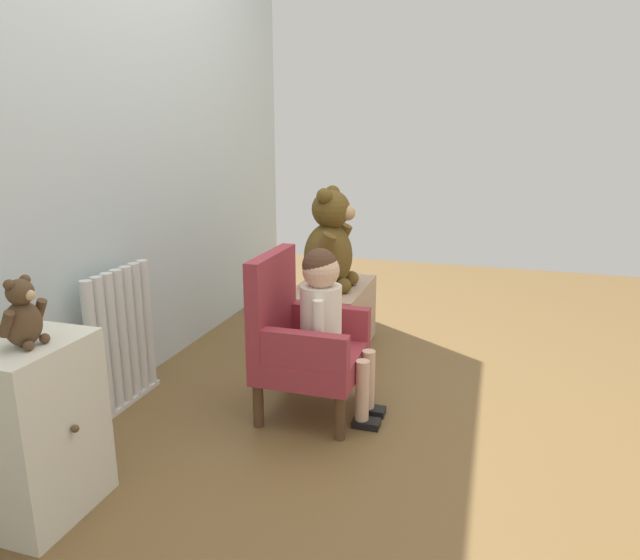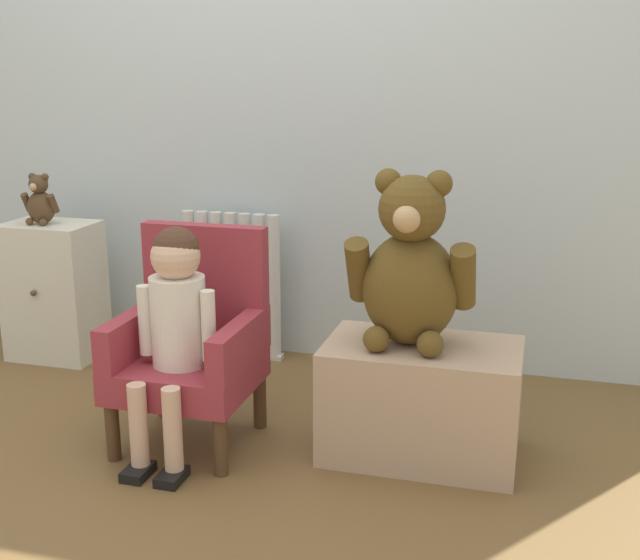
# 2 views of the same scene
# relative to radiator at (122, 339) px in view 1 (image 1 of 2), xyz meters

# --- Properties ---
(ground_plane) EXTENTS (6.00, 6.00, 0.00)m
(ground_plane) POSITION_rel_radiator_xyz_m (0.17, -1.16, -0.30)
(ground_plane) COLOR brown
(back_wall) EXTENTS (3.80, 0.05, 2.40)m
(back_wall) POSITION_rel_radiator_xyz_m (0.17, 0.12, 0.90)
(back_wall) COLOR silver
(back_wall) RESTS_ON ground_plane
(radiator) EXTENTS (0.43, 0.05, 0.61)m
(radiator) POSITION_rel_radiator_xyz_m (0.00, 0.00, 0.00)
(radiator) COLOR silver
(radiator) RESTS_ON ground_plane
(small_dresser) EXTENTS (0.36, 0.28, 0.57)m
(small_dresser) POSITION_rel_radiator_xyz_m (-0.70, -0.21, -0.02)
(small_dresser) COLOR beige
(small_dresser) RESTS_ON ground_plane
(child_armchair) EXTENTS (0.42, 0.41, 0.69)m
(child_armchair) POSITION_rel_radiator_xyz_m (0.17, -0.75, 0.02)
(child_armchair) COLOR maroon
(child_armchair) RESTS_ON ground_plane
(child_figure) EXTENTS (0.25, 0.35, 0.72)m
(child_figure) POSITION_rel_radiator_xyz_m (0.17, -0.87, 0.16)
(child_figure) COLOR silver
(child_figure) RESTS_ON ground_plane
(low_bench) EXTENTS (0.59, 0.36, 0.36)m
(low_bench) POSITION_rel_radiator_xyz_m (0.90, -0.68, -0.12)
(low_bench) COLOR tan
(low_bench) RESTS_ON ground_plane
(large_teddy_bear) EXTENTS (0.39, 0.27, 0.53)m
(large_teddy_bear) POSITION_rel_radiator_xyz_m (0.85, -0.68, 0.29)
(large_teddy_bear) COLOR brown
(large_teddy_bear) RESTS_ON low_bench
(small_teddy_bear) EXTENTS (0.15, 0.10, 0.20)m
(small_teddy_bear) POSITION_rel_radiator_xyz_m (-0.72, -0.23, 0.36)
(small_teddy_bear) COLOR #4C3621
(small_teddy_bear) RESTS_ON small_dresser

